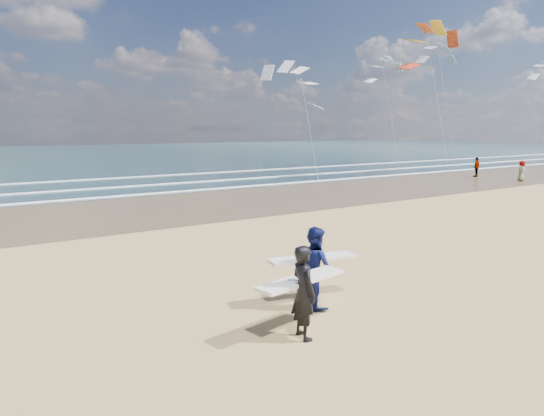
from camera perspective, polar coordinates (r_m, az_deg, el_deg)
wet_sand_strip at (r=37.15m, az=13.50°, el=2.65°), size 220.00×12.00×0.01m
ocean at (r=83.65m, az=-14.88°, el=6.18°), size 220.00×100.00×0.02m
foam_breakers at (r=44.57m, az=3.93°, el=4.02°), size 220.00×11.70×0.05m
surfer_near at (r=9.82m, az=3.70°, el=-9.68°), size 2.26×1.18×1.91m
surfer_far at (r=11.49m, az=5.10°, el=-6.86°), size 2.26×1.34×1.92m
beachgoer_0 at (r=43.35m, az=27.30°, el=3.89°), size 0.94×0.95×1.66m
beachgoer_1 at (r=45.83m, az=22.93°, el=4.46°), size 1.06×0.60×1.71m
kite_0 at (r=42.52m, az=18.49°, el=14.20°), size 7.22×4.89×13.68m
kite_1 at (r=41.61m, az=3.99°, el=11.87°), size 6.58×4.82×10.36m
kite_2 at (r=56.87m, az=19.65°, el=12.58°), size 5.85×4.74×14.46m
kite_5 at (r=55.46m, az=13.57°, el=12.00°), size 5.68×4.72×12.81m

